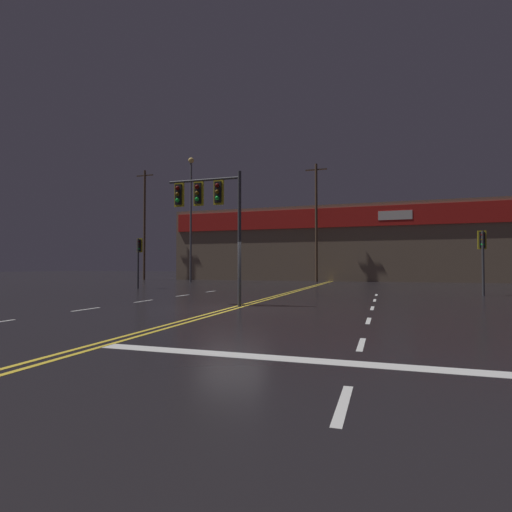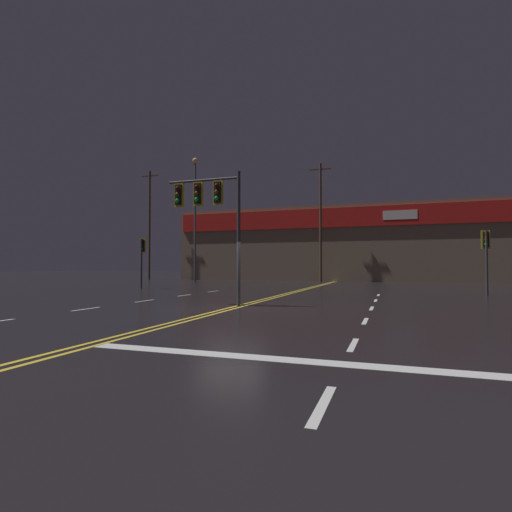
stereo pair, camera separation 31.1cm
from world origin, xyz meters
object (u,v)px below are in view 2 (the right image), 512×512
traffic_signal_median (207,203)px  traffic_signal_corner_northeast (486,248)px  traffic_signal_corner_northwest (142,252)px  streetlight_near_right (195,205)px

traffic_signal_median → traffic_signal_corner_northeast: bearing=38.4°
traffic_signal_median → traffic_signal_corner_northwest: traffic_signal_median is taller
traffic_signal_median → streetlight_near_right: (-11.46, 20.76, 3.48)m
traffic_signal_median → traffic_signal_corner_northwest: size_ratio=1.50×
traffic_signal_median → streetlight_near_right: bearing=118.9°
traffic_signal_corner_northeast → streetlight_near_right: 26.34m
traffic_signal_median → traffic_signal_corner_northwest: bearing=135.7°
traffic_signal_corner_northeast → traffic_signal_corner_northwest: bearing=179.7°
traffic_signal_corner_northwest → traffic_signal_median: bearing=-44.3°
traffic_signal_median → streetlight_near_right: 23.96m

